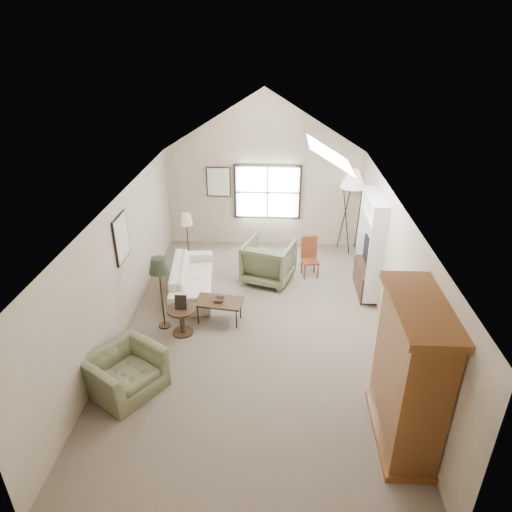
# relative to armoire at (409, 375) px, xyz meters

# --- Properties ---
(room_shell) EXTENTS (5.01, 8.01, 4.00)m
(room_shell) POSITION_rel_armoire_xyz_m (-2.18, 2.40, 2.11)
(room_shell) COLOR #746353
(room_shell) RESTS_ON ground
(window) EXTENTS (1.72, 0.08, 1.42)m
(window) POSITION_rel_armoire_xyz_m (-2.08, 6.36, 0.35)
(window) COLOR black
(window) RESTS_ON room_shell
(skylight) EXTENTS (0.80, 1.20, 0.52)m
(skylight) POSITION_rel_armoire_xyz_m (-0.88, 3.30, 2.12)
(skylight) COLOR white
(skylight) RESTS_ON room_shell
(wall_art) EXTENTS (1.97, 3.71, 0.88)m
(wall_art) POSITION_rel_armoire_xyz_m (-4.06, 4.34, 0.63)
(wall_art) COLOR black
(wall_art) RESTS_ON room_shell
(armoire) EXTENTS (0.60, 1.50, 2.20)m
(armoire) POSITION_rel_armoire_xyz_m (0.00, 0.00, 0.00)
(armoire) COLOR brown
(armoire) RESTS_ON ground
(tv_alcove) EXTENTS (0.32, 1.30, 2.10)m
(tv_alcove) POSITION_rel_armoire_xyz_m (0.16, 4.00, 0.05)
(tv_alcove) COLOR white
(tv_alcove) RESTS_ON ground
(media_console) EXTENTS (0.34, 1.18, 0.60)m
(media_console) POSITION_rel_armoire_xyz_m (0.14, 4.00, -0.80)
(media_console) COLOR #382316
(media_console) RESTS_ON ground
(tv_panel) EXTENTS (0.05, 0.90, 0.55)m
(tv_panel) POSITION_rel_armoire_xyz_m (0.14, 4.00, -0.18)
(tv_panel) COLOR black
(tv_panel) RESTS_ON media_console
(sofa) EXTENTS (1.09, 2.25, 0.63)m
(sofa) POSITION_rel_armoire_xyz_m (-3.64, 3.86, -0.78)
(sofa) COLOR silver
(sofa) RESTS_ON ground
(armchair_near) EXTENTS (1.40, 1.43, 0.71)m
(armchair_near) POSITION_rel_armoire_xyz_m (-4.13, 0.70, -0.75)
(armchair_near) COLOR #696949
(armchair_near) RESTS_ON ground
(armchair_far) EXTENTS (1.30, 1.32, 0.96)m
(armchair_far) POSITION_rel_armoire_xyz_m (-1.98, 4.39, -0.62)
(armchair_far) COLOR #5E6345
(armchair_far) RESTS_ON ground
(coffee_table) EXTENTS (0.97, 0.63, 0.46)m
(coffee_table) POSITION_rel_armoire_xyz_m (-2.89, 2.69, -0.87)
(coffee_table) COLOR #3B2918
(coffee_table) RESTS_ON ground
(bowl) EXTENTS (0.25, 0.25, 0.05)m
(bowl) POSITION_rel_armoire_xyz_m (-2.89, 2.69, -0.61)
(bowl) COLOR #3C2518
(bowl) RESTS_ON coffee_table
(side_table) EXTENTS (0.60, 0.60, 0.54)m
(side_table) POSITION_rel_armoire_xyz_m (-3.54, 2.26, -0.83)
(side_table) COLOR #3C2218
(side_table) RESTS_ON ground
(side_chair) EXTENTS (0.43, 0.43, 0.94)m
(side_chair) POSITION_rel_armoire_xyz_m (-1.03, 4.64, -0.63)
(side_chair) COLOR brown
(side_chair) RESTS_ON ground
(tripod_lamp) EXTENTS (0.79, 0.79, 2.18)m
(tripod_lamp) POSITION_rel_armoire_xyz_m (0.02, 6.10, -0.01)
(tripod_lamp) COLOR white
(tripod_lamp) RESTS_ON ground
(dark_lamp) EXTENTS (0.40, 0.40, 1.51)m
(dark_lamp) POSITION_rel_armoire_xyz_m (-3.94, 2.46, -0.34)
(dark_lamp) COLOR black
(dark_lamp) RESTS_ON ground
(tan_lamp) EXTENTS (0.30, 0.30, 1.36)m
(tan_lamp) POSITION_rel_armoire_xyz_m (-3.94, 5.06, -0.42)
(tan_lamp) COLOR tan
(tan_lamp) RESTS_ON ground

